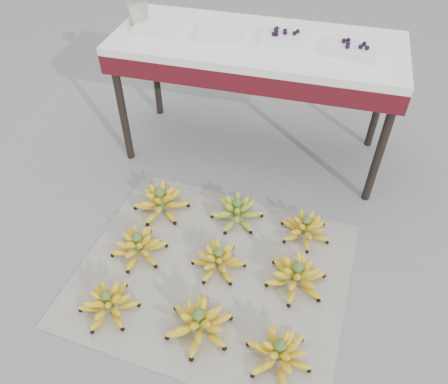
% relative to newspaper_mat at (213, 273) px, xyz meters
% --- Properties ---
extents(ground, '(60.00, 60.00, 0.00)m').
position_rel_newspaper_mat_xyz_m(ground, '(0.04, 0.04, -0.00)').
color(ground, slate).
rests_on(ground, ground).
extents(newspaper_mat, '(1.33, 1.15, 0.01)m').
position_rel_newspaper_mat_xyz_m(newspaper_mat, '(0.00, 0.00, 0.00)').
color(newspaper_mat, white).
rests_on(newspaper_mat, ground).
extents(bunch_front_left, '(0.26, 0.26, 0.16)m').
position_rel_newspaper_mat_xyz_m(bunch_front_left, '(-0.39, -0.31, 0.06)').
color(bunch_front_left, yellow).
rests_on(bunch_front_left, newspaper_mat).
extents(bunch_front_center, '(0.37, 0.37, 0.18)m').
position_rel_newspaper_mat_xyz_m(bunch_front_center, '(0.03, -0.30, 0.06)').
color(bunch_front_center, yellow).
rests_on(bunch_front_center, newspaper_mat).
extents(bunch_front_right, '(0.34, 0.34, 0.16)m').
position_rel_newspaper_mat_xyz_m(bunch_front_right, '(0.37, -0.34, 0.06)').
color(bunch_front_right, yellow).
rests_on(bunch_front_right, newspaper_mat).
extents(bunch_mid_left, '(0.30, 0.30, 0.17)m').
position_rel_newspaper_mat_xyz_m(bunch_mid_left, '(-0.38, 0.02, 0.06)').
color(bunch_mid_left, yellow).
rests_on(bunch_mid_left, newspaper_mat).
extents(bunch_mid_center, '(0.31, 0.31, 0.16)m').
position_rel_newspaper_mat_xyz_m(bunch_mid_center, '(0.02, 0.04, 0.06)').
color(bunch_mid_center, yellow).
rests_on(bunch_mid_center, newspaper_mat).
extents(bunch_mid_right, '(0.35, 0.35, 0.17)m').
position_rel_newspaper_mat_xyz_m(bunch_mid_right, '(0.39, 0.04, 0.06)').
color(bunch_mid_right, yellow).
rests_on(bunch_mid_right, newspaper_mat).
extents(bunch_back_left, '(0.36, 0.36, 0.18)m').
position_rel_newspaper_mat_xyz_m(bunch_back_left, '(-0.38, 0.33, 0.06)').
color(bunch_back_left, yellow).
rests_on(bunch_back_left, newspaper_mat).
extents(bunch_back_center, '(0.33, 0.33, 0.17)m').
position_rel_newspaper_mat_xyz_m(bunch_back_center, '(0.03, 0.37, 0.06)').
color(bunch_back_center, '#95B02E').
rests_on(bunch_back_center, newspaper_mat).
extents(bunch_back_right, '(0.33, 0.33, 0.16)m').
position_rel_newspaper_mat_xyz_m(bunch_back_right, '(0.39, 0.35, 0.06)').
color(bunch_back_right, yellow).
rests_on(bunch_back_right, newspaper_mat).
extents(vendor_table, '(1.53, 0.61, 0.73)m').
position_rel_newspaper_mat_xyz_m(vendor_table, '(-0.02, 0.97, 0.65)').
color(vendor_table, black).
rests_on(vendor_table, ground).
extents(tray_far_left, '(0.24, 0.17, 0.04)m').
position_rel_newspaper_mat_xyz_m(tray_far_left, '(-0.56, 0.93, 0.75)').
color(tray_far_left, silver).
rests_on(tray_far_left, vendor_table).
extents(tray_left, '(0.26, 0.21, 0.04)m').
position_rel_newspaper_mat_xyz_m(tray_left, '(-0.21, 0.96, 0.75)').
color(tray_left, silver).
rests_on(tray_left, vendor_table).
extents(tray_right, '(0.23, 0.17, 0.06)m').
position_rel_newspaper_mat_xyz_m(tray_right, '(0.11, 0.98, 0.75)').
color(tray_right, silver).
rests_on(tray_right, vendor_table).
extents(tray_far_right, '(0.27, 0.22, 0.06)m').
position_rel_newspaper_mat_xyz_m(tray_far_right, '(0.46, 0.93, 0.75)').
color(tray_far_right, silver).
rests_on(tray_far_right, vendor_table).
extents(glass_jar, '(0.11, 0.11, 0.13)m').
position_rel_newspaper_mat_xyz_m(glass_jar, '(-0.68, 0.98, 0.80)').
color(glass_jar, '#D9F3C1').
rests_on(glass_jar, vendor_table).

